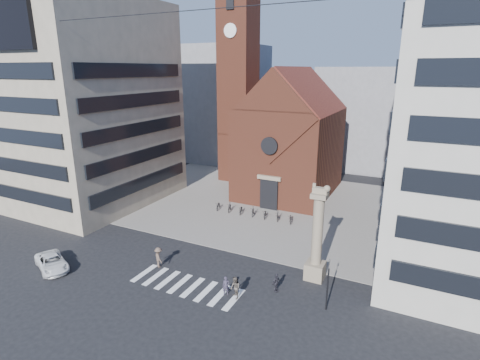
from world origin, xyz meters
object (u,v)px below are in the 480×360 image
Objects in this scene: traffic_light at (328,283)px; pedestrian_0 at (226,286)px; scooter_0 at (218,205)px; white_car at (52,262)px; pedestrian_2 at (276,283)px; pedestrian_1 at (235,288)px; lion_column at (317,242)px.

traffic_light reaches higher than pedestrian_0.
scooter_0 is at bearing 140.26° from traffic_light.
pedestrian_2 is (19.75, 5.73, 0.14)m from white_car.
pedestrian_1 is 0.97× the size of scooter_0.
pedestrian_2 reaches higher than white_car.
pedestrian_1 is (-4.91, -5.75, -2.53)m from lion_column.
lion_column is 5.44× the size of pedestrian_2.
pedestrian_2 reaches higher than scooter_0.
white_car is at bearing 157.30° from pedestrian_0.
traffic_light is at bearing 55.54° from pedestrian_1.
lion_column is at bearing -42.53° from white_car.
pedestrian_1 is at bearing -42.20° from pedestrian_0.
white_car is (-24.06, -5.14, -1.63)m from traffic_light.
pedestrian_0 is (16.26, 3.50, 0.14)m from white_car.
pedestrian_2 is 19.67m from scooter_0.
pedestrian_2 is (-2.32, -3.41, -2.66)m from lion_column.
pedestrian_1 is 3.49m from pedestrian_2.
scooter_0 is at bearing 59.96° from pedestrian_2.
pedestrian_0 is 0.83× the size of scooter_0.
pedestrian_0 is at bearing 138.97° from pedestrian_2.
traffic_light is at bearing -22.99° from pedestrian_0.
white_car reaches higher than scooter_0.
pedestrian_0 reaches higher than white_car.
lion_column is 5.45× the size of pedestrian_0.
pedestrian_2 is at bearing -124.19° from lion_column.
lion_column reaches higher than pedestrian_2.
lion_column is at bearing 9.31° from pedestrian_0.
traffic_light reaches higher than scooter_0.
lion_column is at bearing 116.46° from traffic_light.
pedestrian_1 reaches higher than scooter_0.
pedestrian_1 is 1.16× the size of pedestrian_2.
lion_column is 19.44m from scooter_0.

